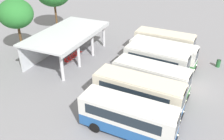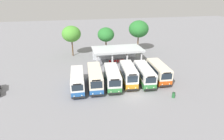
# 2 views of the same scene
# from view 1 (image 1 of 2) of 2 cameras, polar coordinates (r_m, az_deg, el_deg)

# --- Properties ---
(ground_plane) EXTENTS (180.00, 180.00, 0.00)m
(ground_plane) POSITION_cam_1_polar(r_m,az_deg,el_deg) (26.28, 18.73, -3.93)
(ground_plane) COLOR gray
(city_bus_nearest_orange) EXTENTS (2.43, 7.68, 3.04)m
(city_bus_nearest_orange) POSITION_cam_1_polar(r_m,az_deg,el_deg) (18.68, 3.76, -10.89)
(city_bus_nearest_orange) COLOR black
(city_bus_nearest_orange) RESTS_ON ground
(city_bus_second_in_row) EXTENTS (2.72, 7.96, 3.35)m
(city_bus_second_in_row) POSITION_cam_1_polar(r_m,az_deg,el_deg) (20.92, 6.22, -5.49)
(city_bus_second_in_row) COLOR black
(city_bus_second_in_row) RESTS_ON ground
(city_bus_middle_cream) EXTENTS (3.00, 7.53, 3.18)m
(city_bus_middle_cream) POSITION_cam_1_polar(r_m,az_deg,el_deg) (23.37, 9.19, -1.90)
(city_bus_middle_cream) COLOR black
(city_bus_middle_cream) RESTS_ON ground
(city_bus_fourth_amber) EXTENTS (2.73, 6.93, 3.48)m
(city_bus_fourth_amber) POSITION_cam_1_polar(r_m,az_deg,el_deg) (25.94, 10.40, 1.68)
(city_bus_fourth_amber) COLOR black
(city_bus_fourth_amber) RESTS_ON ground
(city_bus_fifth_blue) EXTENTS (2.87, 7.94, 3.06)m
(city_bus_fifth_blue) POSITION_cam_1_polar(r_m,az_deg,el_deg) (28.69, 11.93, 3.86)
(city_bus_fifth_blue) COLOR black
(city_bus_fifth_blue) RESTS_ON ground
(city_bus_far_end_green) EXTENTS (2.78, 7.57, 3.15)m
(city_bus_far_end_green) POSITION_cam_1_polar(r_m,az_deg,el_deg) (31.48, 12.28, 6.26)
(city_bus_far_end_green) COLOR black
(city_bus_far_end_green) RESTS_ON ground
(terminal_canopy) EXTENTS (11.52, 6.17, 3.40)m
(terminal_canopy) POSITION_cam_1_polar(r_m,az_deg,el_deg) (30.83, -11.49, 7.68)
(terminal_canopy) COLOR silver
(terminal_canopy) RESTS_ON ground
(waiting_chair_end_by_column) EXTENTS (0.44, 0.44, 0.86)m
(waiting_chair_end_by_column) POSITION_cam_1_polar(r_m,az_deg,el_deg) (29.47, -10.79, 2.14)
(waiting_chair_end_by_column) COLOR slate
(waiting_chair_end_by_column) RESTS_ON ground
(waiting_chair_second_from_end) EXTENTS (0.44, 0.44, 0.86)m
(waiting_chair_second_from_end) POSITION_cam_1_polar(r_m,az_deg,el_deg) (29.89, -10.06, 2.62)
(waiting_chair_second_from_end) COLOR slate
(waiting_chair_second_from_end) RESTS_ON ground
(waiting_chair_middle_seat) EXTENTS (0.44, 0.44, 0.86)m
(waiting_chair_middle_seat) POSITION_cam_1_polar(r_m,az_deg,el_deg) (30.34, -9.44, 3.09)
(waiting_chair_middle_seat) COLOR slate
(waiting_chair_middle_seat) RESTS_ON ground
(waiting_chair_fourth_seat) EXTENTS (0.44, 0.44, 0.86)m
(waiting_chair_fourth_seat) POSITION_cam_1_polar(r_m,az_deg,el_deg) (30.80, -8.84, 3.56)
(waiting_chair_fourth_seat) COLOR slate
(waiting_chair_fourth_seat) RESTS_ON ground
(waiting_chair_fifth_seat) EXTENTS (0.44, 0.44, 0.86)m
(waiting_chair_fifth_seat) POSITION_cam_1_polar(r_m,az_deg,el_deg) (31.28, -8.28, 4.02)
(waiting_chair_fifth_seat) COLOR slate
(waiting_chair_fifth_seat) RESTS_ON ground
(waiting_chair_far_end_seat) EXTENTS (0.44, 0.44, 0.86)m
(waiting_chair_far_end_seat) POSITION_cam_1_polar(r_m,az_deg,el_deg) (31.74, -7.71, 4.46)
(waiting_chair_far_end_seat) COLOR slate
(waiting_chair_far_end_seat) RESTS_ON ground
(roadside_tree_behind_canopy) EXTENTS (4.25, 4.25, 7.19)m
(roadside_tree_behind_canopy) POSITION_cam_1_polar(r_m,az_deg,el_deg) (32.33, -21.88, 12.27)
(roadside_tree_behind_canopy) COLOR brown
(roadside_tree_behind_canopy) RESTS_ON ground
(litter_bin_apron) EXTENTS (0.49, 0.49, 0.90)m
(litter_bin_apron) POSITION_cam_1_polar(r_m,az_deg,el_deg) (31.22, 23.92, 1.47)
(litter_bin_apron) COLOR #266633
(litter_bin_apron) RESTS_ON ground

